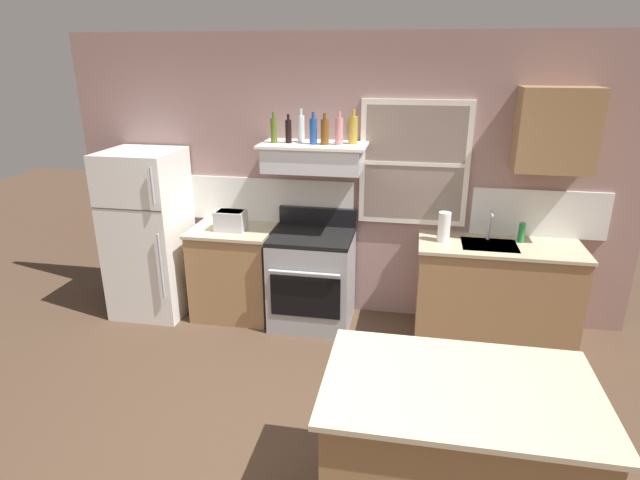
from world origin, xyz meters
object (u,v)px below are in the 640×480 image
Objects in this scene: refrigerator at (149,234)px; bottle_olive_oil_square at (274,130)px; paper_towel_roll at (444,227)px; toaster at (231,220)px; bottle_balsamic_dark at (288,131)px; stove_range at (312,278)px; kitchen_island at (453,456)px; bottle_clear_tall at (301,128)px; bottle_amber_wine at (325,131)px; dish_soap_bottle at (522,233)px; bottle_blue_liqueur at (313,131)px; bottle_champagne_gold_foil at (353,130)px; bottle_rose_pink at (339,131)px.

refrigerator is 6.07× the size of bottle_olive_oil_square.
paper_towel_roll is at bearing 1.21° from refrigerator.
bottle_balsamic_dark is at bearing 8.60° from toaster.
stove_range is at bearing -178.21° from paper_towel_roll.
toaster is 0.21× the size of kitchen_island.
bottle_clear_tall is 0.25m from bottle_amber_wine.
bottle_amber_wine is 1.51× the size of dish_soap_bottle.
bottle_olive_oil_square is 0.19× the size of kitchen_island.
bottle_balsamic_dark reaches higher than refrigerator.
kitchen_island is at bearing -54.94° from bottle_olive_oil_square.
bottle_blue_liqueur reaches higher than stove_range.
bottle_blue_liqueur is at bearing 179.62° from paper_towel_roll.
bottle_olive_oil_square is at bearing 179.00° from paper_towel_roll.
bottle_balsamic_dark is at bearing -145.62° from bottle_clear_tall.
paper_towel_roll is 2.29m from kitchen_island.
bottle_olive_oil_square is at bearing 9.72° from toaster.
refrigerator is 2.26m from bottle_champagne_gold_foil.
refrigerator is 5.54× the size of toaster.
dish_soap_bottle is 0.13× the size of kitchen_island.
bottle_blue_liqueur is (1.66, 0.07, 1.04)m from refrigerator.
bottle_amber_wine reaches higher than paper_towel_roll.
bottle_rose_pink is (1.88, 0.08, 1.04)m from refrigerator.
kitchen_island is at bearing -36.90° from refrigerator.
refrigerator is 3.60m from kitchen_island.
bottle_rose_pink reaches higher than toaster.
bottle_clear_tall is at bearing 34.38° from bottle_balsamic_dark.
bottle_rose_pink is (0.46, -0.01, 0.02)m from bottle_balsamic_dark.
bottle_champagne_gold_foil reaches higher than stove_range.
toaster is at bearing -170.28° from bottle_olive_oil_square.
bottle_amber_wine is at bearing -4.58° from bottle_balsamic_dark.
toaster is 1.24m from bottle_amber_wine.
bottle_champagne_gold_foil reaches higher than kitchen_island.
bottle_champagne_gold_foil is 0.21× the size of kitchen_island.
stove_range is at bearing -175.82° from dish_soap_bottle.
refrigerator is 1.96m from bottle_blue_liqueur.
bottle_olive_oil_square is 0.93× the size of bottle_rose_pink.
bottle_clear_tall is 0.48m from bottle_champagne_gold_foil.
bottle_rose_pink is 0.21× the size of kitchen_island.
dish_soap_bottle is (1.87, 0.09, -0.86)m from bottle_blue_liqueur.
toaster is 1.34m from bottle_rose_pink.
bottle_rose_pink is at bearing 113.62° from kitchen_island.
bottle_clear_tall is (0.23, 0.08, 0.01)m from bottle_olive_oil_square.
bottle_olive_oil_square is (-0.36, 0.06, 1.39)m from stove_range.
bottle_olive_oil_square is 2.40m from dish_soap_bottle.
bottle_blue_liqueur is at bearing 2.35° from refrigerator.
bottle_olive_oil_square is 0.97× the size of bottle_blue_liqueur.
kitchen_island is at bearing -57.41° from bottle_balsamic_dark.
kitchen_island is (2.86, -2.15, -0.37)m from refrigerator.
bottle_clear_tall reaches higher than refrigerator.
bottle_amber_wine is (0.33, -0.03, 0.01)m from bottle_balsamic_dark.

